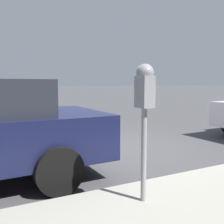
{
  "coord_description": "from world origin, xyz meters",
  "views": [
    {
      "loc": [
        -5.05,
        2.22,
        1.45
      ],
      "look_at": [
        -2.38,
        0.85,
        1.11
      ],
      "focal_mm": 42.0,
      "sensor_mm": 36.0,
      "label": 1
    }
  ],
  "objects": [
    {
      "name": "ground_plane",
      "position": [
        0.0,
        0.0,
        0.0
      ],
      "size": [
        220.0,
        220.0,
        0.0
      ],
      "primitive_type": "plane",
      "color": "#424244"
    },
    {
      "name": "parking_meter",
      "position": [
        -2.71,
        0.63,
        1.29
      ],
      "size": [
        0.21,
        0.19,
        1.52
      ],
      "color": "gray",
      "rests_on": "sidewalk"
    }
  ]
}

